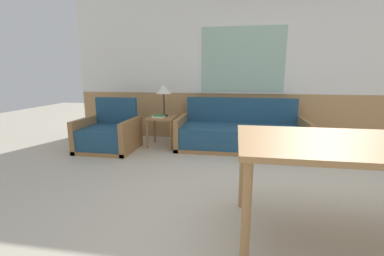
% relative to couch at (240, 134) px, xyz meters
% --- Properties ---
extents(ground_plane, '(16.00, 16.00, 0.00)m').
position_rel_couch_xyz_m(ground_plane, '(0.41, -2.03, -0.24)').
color(ground_plane, beige).
extents(wall_back, '(7.20, 0.09, 2.70)m').
position_rel_couch_xyz_m(wall_back, '(0.39, 0.60, 1.12)').
color(wall_back, tan).
rests_on(wall_back, ground_plane).
extents(couch, '(2.10, 0.89, 0.82)m').
position_rel_couch_xyz_m(couch, '(0.00, 0.00, 0.00)').
color(couch, '#9E7042').
rests_on(couch, ground_plane).
extents(armchair, '(0.89, 0.80, 0.84)m').
position_rel_couch_xyz_m(armchair, '(-2.15, -0.43, 0.00)').
color(armchair, '#9E7042').
rests_on(armchair, ground_plane).
extents(side_table, '(0.48, 0.48, 0.51)m').
position_rel_couch_xyz_m(side_table, '(-1.34, -0.05, 0.18)').
color(side_table, '#9E7042').
rests_on(side_table, ground_plane).
extents(table_lamp, '(0.27, 0.27, 0.56)m').
position_rel_couch_xyz_m(table_lamp, '(-1.33, 0.03, 0.73)').
color(table_lamp, black).
rests_on(table_lamp, side_table).
extents(book_stack, '(0.20, 0.17, 0.05)m').
position_rel_couch_xyz_m(book_stack, '(-1.38, -0.13, 0.29)').
color(book_stack, white).
rests_on(book_stack, side_table).
extents(dining_table, '(1.89, 0.93, 0.78)m').
position_rel_couch_xyz_m(dining_table, '(0.88, -2.40, 0.47)').
color(dining_table, '#B27F4C').
rests_on(dining_table, ground_plane).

